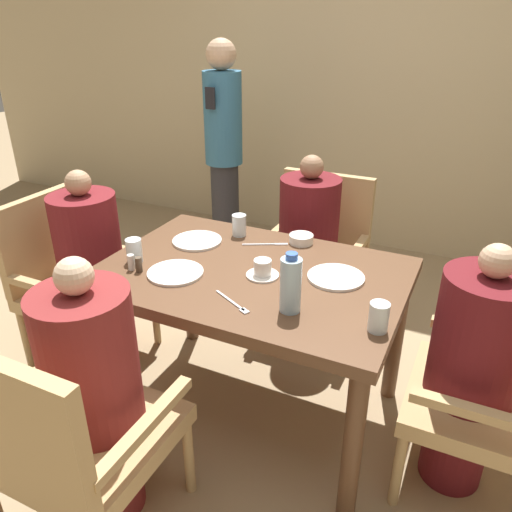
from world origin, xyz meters
TOP-DOWN VIEW (x-y plane):
  - ground_plane at (0.00, 0.00)m, footprint 16.00×16.00m
  - wall_back at (0.00, 2.16)m, footprint 8.00×0.06m
  - dining_table at (0.00, 0.00)m, footprint 1.26×0.87m
  - chair_left_side at (-1.04, 0.00)m, footprint 0.54×0.54m
  - diner_in_left_chair at (-0.90, 0.00)m, footprint 0.32×0.32m
  - chair_far_side at (0.00, 0.85)m, footprint 0.54×0.54m
  - diner_in_far_chair at (-0.00, 0.70)m, footprint 0.32×0.32m
  - chair_right_side at (1.04, 0.00)m, footprint 0.54×0.54m
  - diner_in_right_chair at (0.90, 0.00)m, footprint 0.32×0.32m
  - chair_near_corner at (-0.25, -0.85)m, footprint 0.54×0.54m
  - diner_in_near_chair at (-0.25, -0.70)m, footprint 0.32×0.32m
  - standing_host at (-0.92, 1.43)m, footprint 0.27×0.30m
  - plate_main_left at (-0.36, 0.16)m, footprint 0.23×0.23m
  - plate_main_right at (0.34, 0.09)m, footprint 0.23×0.23m
  - plate_dessert_center at (-0.27, -0.16)m, footprint 0.23×0.23m
  - teacup_with_saucer at (0.06, -0.02)m, footprint 0.14×0.14m
  - bowl_small at (0.08, 0.36)m, footprint 0.11×0.11m
  - water_bottle at (0.26, -0.22)m, footprint 0.08×0.08m
  - glass_tall_near at (-0.49, -0.14)m, footprint 0.07×0.07m
  - glass_tall_mid at (-0.22, 0.31)m, footprint 0.07×0.07m
  - glass_tall_far at (0.58, -0.21)m, footprint 0.07×0.07m
  - salt_shaker at (-0.46, -0.21)m, footprint 0.03×0.03m
  - pepper_shaker at (-0.42, -0.21)m, footprint 0.03×0.03m
  - fork_beside_plate at (0.06, -0.27)m, footprint 0.18×0.11m
  - knife_beside_plate at (-0.05, 0.27)m, footprint 0.19×0.11m

SIDE VIEW (x-z plane):
  - ground_plane at x=0.00m, z-range 0.00..0.00m
  - chair_left_side at x=-1.04m, z-range 0.03..0.92m
  - chair_far_side at x=0.00m, z-range 0.03..0.92m
  - chair_right_side at x=1.04m, z-range 0.03..0.92m
  - chair_near_corner at x=-0.25m, z-range 0.03..0.92m
  - diner_in_right_chair at x=0.90m, z-range 0.01..1.05m
  - diner_in_near_chair at x=-0.25m, z-range 0.01..1.06m
  - diner_in_left_chair at x=-0.90m, z-range 0.01..1.07m
  - diner_in_far_chair at x=0.00m, z-range 0.01..1.08m
  - dining_table at x=0.00m, z-range 0.27..1.01m
  - fork_beside_plate at x=0.06m, z-range 0.74..0.74m
  - knife_beside_plate at x=-0.05m, z-range 0.74..0.74m
  - plate_main_left at x=-0.36m, z-range 0.74..0.75m
  - plate_main_right at x=0.34m, z-range 0.74..0.75m
  - plate_dessert_center at x=-0.27m, z-range 0.74..0.75m
  - bowl_small at x=0.08m, z-range 0.74..0.78m
  - teacup_with_saucer at x=0.06m, z-range 0.73..0.80m
  - pepper_shaker at x=-0.42m, z-range 0.74..0.80m
  - salt_shaker at x=-0.46m, z-range 0.74..0.80m
  - glass_tall_near at x=-0.49m, z-range 0.74..0.84m
  - glass_tall_mid at x=-0.22m, z-range 0.74..0.84m
  - glass_tall_far at x=0.58m, z-range 0.74..0.84m
  - water_bottle at x=0.26m, z-range 0.73..0.96m
  - standing_host at x=-0.92m, z-range 0.06..1.63m
  - wall_back at x=0.00m, z-range 0.00..2.80m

